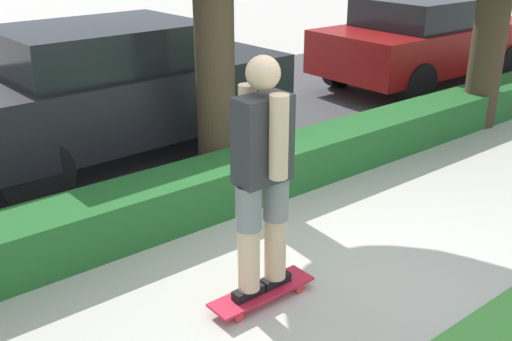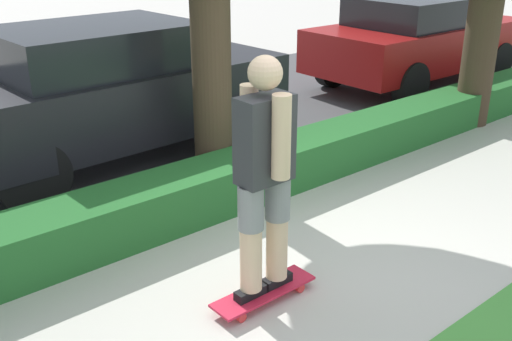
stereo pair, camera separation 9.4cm
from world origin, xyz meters
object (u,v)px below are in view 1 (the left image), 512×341
at_px(parked_car_middle, 112,89).
at_px(skater_person, 263,174).
at_px(parked_car_rear, 426,39).
at_px(skateboard, 262,292).

bearing_deg(parked_car_middle, skater_person, -100.89).
xyz_separation_m(parked_car_middle, parked_car_rear, (5.82, -0.09, -0.05)).
distance_m(skater_person, parked_car_middle, 3.43).
relative_size(parked_car_middle, parked_car_rear, 1.01).
distance_m(parked_car_middle, parked_car_rear, 5.82).
height_order(skater_person, parked_car_rear, skater_person).
height_order(skater_person, parked_car_middle, skater_person).
xyz_separation_m(skater_person, parked_car_middle, (0.54, 3.38, -0.18)).
height_order(skateboard, parked_car_middle, parked_car_middle).
bearing_deg(skater_person, parked_car_middle, 80.99).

